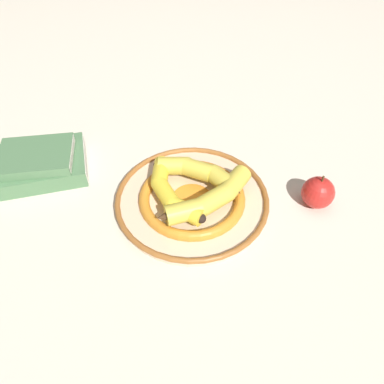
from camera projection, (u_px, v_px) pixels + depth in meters
The scene contains 7 objects.
ground_plane at pixel (197, 187), 0.79m from camera, with size 2.80×2.80×0.00m, color beige.
decorative_bowl at pixel (192, 199), 0.74m from camera, with size 0.31×0.31×0.03m.
banana_a at pixel (200, 172), 0.75m from camera, with size 0.12×0.17×0.04m.
banana_b at pixel (169, 191), 0.72m from camera, with size 0.07×0.20×0.03m.
banana_c at pixel (210, 199), 0.70m from camera, with size 0.22×0.07×0.04m.
book_stack at pixel (38, 163), 0.80m from camera, with size 0.23×0.20×0.06m.
apple at pixel (318, 193), 0.73m from camera, with size 0.06×0.06×0.08m.
Camera 1 is at (-0.29, -0.47, 0.57)m, focal length 35.00 mm.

